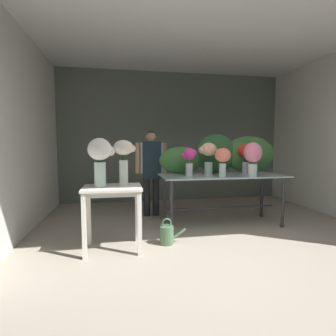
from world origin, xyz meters
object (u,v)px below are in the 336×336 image
(vase_peach_hydrangea, at_px, (209,154))
(vase_rosy_snapdragons, at_px, (253,156))
(vase_coral_roses, at_px, (223,158))
(vase_white_roses_tall, at_px, (100,156))
(display_table_glass, at_px, (222,183))
(florist, at_px, (151,165))
(vase_cream_lisianthus_tall, at_px, (124,156))
(vase_scarlet_ranunculus, at_px, (246,154))
(watering_can, at_px, (167,235))
(vase_magenta_freesia, at_px, (189,159))
(side_table_white, at_px, (112,196))

(vase_peach_hydrangea, bearing_deg, vase_rosy_snapdragons, -27.80)
(vase_coral_roses, relative_size, vase_white_roses_tall, 0.74)
(display_table_glass, xyz_separation_m, florist, (-1.05, 0.74, 0.25))
(vase_cream_lisianthus_tall, bearing_deg, vase_rosy_snapdragons, 11.10)
(vase_scarlet_ranunculus, height_order, watering_can, vase_scarlet_ranunculus)
(vase_peach_hydrangea, bearing_deg, vase_magenta_freesia, -164.95)
(florist, bearing_deg, vase_cream_lisianthus_tall, -109.56)
(florist, height_order, watering_can, florist)
(vase_coral_roses, relative_size, watering_can, 1.24)
(vase_scarlet_ranunculus, xyz_separation_m, vase_rosy_snapdragons, (-0.10, -0.42, -0.02))
(vase_rosy_snapdragons, bearing_deg, vase_cream_lisianthus_tall, -168.90)
(vase_magenta_freesia, bearing_deg, vase_rosy_snapdragons, -13.18)
(vase_peach_hydrangea, relative_size, vase_rosy_snapdragons, 0.99)
(side_table_white, bearing_deg, vase_cream_lisianthus_tall, 20.92)
(vase_coral_roses, distance_m, vase_white_roses_tall, 1.83)
(vase_scarlet_ranunculus, distance_m, vase_rosy_snapdragons, 0.43)
(vase_scarlet_ranunculus, relative_size, vase_peach_hydrangea, 0.98)
(display_table_glass, height_order, side_table_white, display_table_glass)
(display_table_glass, bearing_deg, vase_coral_roses, -110.42)
(florist, xyz_separation_m, vase_cream_lisianthus_tall, (-0.51, -1.42, 0.22))
(watering_can, bearing_deg, vase_scarlet_ranunculus, 28.43)
(vase_rosy_snapdragons, distance_m, vase_cream_lisianthus_tall, 1.96)
(display_table_glass, height_order, vase_rosy_snapdragons, vase_rosy_snapdragons)
(vase_magenta_freesia, xyz_separation_m, vase_coral_roses, (0.48, -0.14, 0.02))
(vase_rosy_snapdragons, bearing_deg, vase_white_roses_tall, -168.88)
(vase_magenta_freesia, bearing_deg, vase_coral_roses, -16.60)
(vase_magenta_freesia, relative_size, watering_can, 1.22)
(vase_magenta_freesia, height_order, vase_rosy_snapdragons, vase_rosy_snapdragons)
(display_table_glass, distance_m, watering_can, 1.35)
(vase_scarlet_ranunculus, xyz_separation_m, vase_magenta_freesia, (-1.03, -0.20, -0.07))
(vase_scarlet_ranunculus, xyz_separation_m, vase_cream_lisianthus_tall, (-2.02, -0.80, 0.01))
(vase_white_roses_tall, bearing_deg, display_table_glass, 21.78)
(vase_cream_lisianthus_tall, relative_size, watering_can, 1.60)
(florist, xyz_separation_m, vase_white_roses_tall, (-0.78, -1.48, 0.22))
(side_table_white, height_order, vase_white_roses_tall, vase_white_roses_tall)
(display_table_glass, height_order, vase_peach_hydrangea, vase_peach_hydrangea)
(display_table_glass, height_order, vase_magenta_freesia, vase_magenta_freesia)
(florist, bearing_deg, vase_coral_roses, -45.04)
(vase_peach_hydrangea, distance_m, vase_rosy_snapdragons, 0.67)
(vase_cream_lisianthus_tall, bearing_deg, watering_can, -0.28)
(display_table_glass, relative_size, vase_magenta_freesia, 4.59)
(display_table_glass, xyz_separation_m, side_table_white, (-1.70, -0.73, -0.01))
(display_table_glass, relative_size, watering_can, 5.62)
(side_table_white, xyz_separation_m, florist, (0.65, 1.48, 0.26))
(florist, height_order, vase_magenta_freesia, florist)
(vase_scarlet_ranunculus, bearing_deg, vase_rosy_snapdragons, -103.01)
(side_table_white, height_order, watering_can, side_table_white)
(side_table_white, distance_m, vase_white_roses_tall, 0.50)
(vase_peach_hydrangea, bearing_deg, display_table_glass, -2.36)
(side_table_white, xyz_separation_m, vase_cream_lisianthus_tall, (0.15, 0.06, 0.48))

